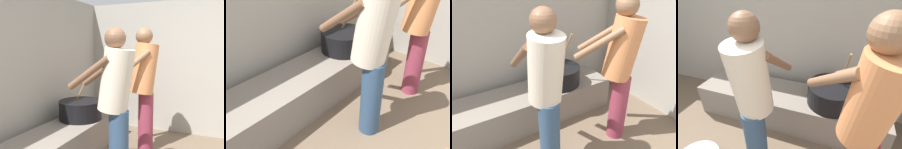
{
  "view_description": "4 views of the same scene",
  "coord_description": "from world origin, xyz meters",
  "views": [
    {
      "loc": [
        -1.62,
        0.2,
        1.4
      ],
      "look_at": [
        0.96,
        1.33,
        1.08
      ],
      "focal_mm": 39.06,
      "sensor_mm": 36.0,
      "label": 1
    },
    {
      "loc": [
        -0.98,
        0.2,
        1.74
      ],
      "look_at": [
        0.34,
        1.31,
        0.67
      ],
      "focal_mm": 37.71,
      "sensor_mm": 36.0,
      "label": 2
    },
    {
      "loc": [
        -0.14,
        -0.28,
        1.8
      ],
      "look_at": [
        0.98,
        1.48,
        0.77
      ],
      "focal_mm": 33.15,
      "sensor_mm": 36.0,
      "label": 3
    },
    {
      "loc": [
        1.24,
        0.14,
        1.79
      ],
      "look_at": [
        0.77,
        1.45,
        0.98
      ],
      "focal_mm": 28.14,
      "sensor_mm": 36.0,
      "label": 4
    }
  ],
  "objects": [
    {
      "name": "hearth_ledge",
      "position": [
        0.59,
        1.88,
        0.21
      ],
      "size": [
        2.45,
        0.6,
        0.43
      ],
      "primitive_type": "cube",
      "color": "slate",
      "rests_on": "ground_plane"
    },
    {
      "name": "cooking_pot_main",
      "position": [
        1.14,
        1.88,
        0.56
      ],
      "size": [
        0.57,
        0.57,
        0.7
      ],
      "color": "black",
      "rests_on": "hearth_ledge"
    },
    {
      "name": "cook_in_cream_shirt",
      "position": [
        0.57,
        1.12,
        0.91
      ],
      "size": [
        0.35,
        0.67,
        1.59
      ],
      "color": "navy",
      "rests_on": "ground_plane"
    },
    {
      "name": "cook_in_orange_shirt",
      "position": [
        1.43,
        1.08,
        0.94
      ],
      "size": [
        0.71,
        0.7,
        1.64
      ],
      "color": "#8C3347",
      "rests_on": "ground_plane"
    }
  ]
}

